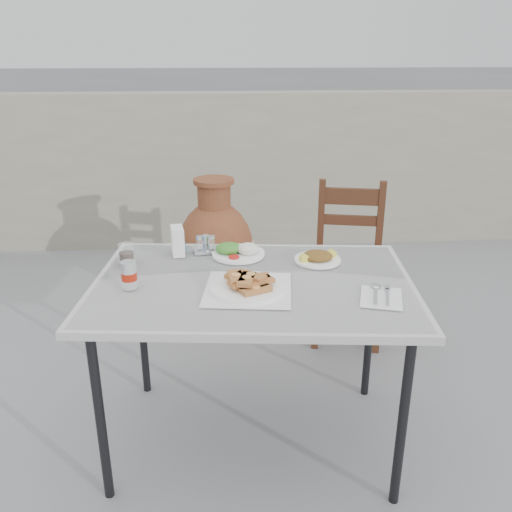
{
  "coord_description": "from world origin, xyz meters",
  "views": [
    {
      "loc": [
        -0.03,
        -1.78,
        1.53
      ],
      "look_at": [
        0.1,
        0.1,
        0.8
      ],
      "focal_mm": 38.0,
      "sensor_mm": 36.0,
      "label": 1
    }
  ],
  "objects": [
    {
      "name": "back_wall",
      "position": [
        0.0,
        2.5,
        0.6
      ],
      "size": [
        6.0,
        0.25,
        1.2
      ],
      "primitive_type": "cube",
      "color": "gray",
      "rests_on": "ground"
    },
    {
      "name": "napkin_holder",
      "position": [
        -0.21,
        0.35,
        0.78
      ],
      "size": [
        0.07,
        0.1,
        0.12
      ],
      "rotation": [
        0.0,
        0.0,
        0.16
      ],
      "color": "silver",
      "rests_on": "cafe_table"
    },
    {
      "name": "soda_can",
      "position": [
        -0.36,
        0.02,
        0.77
      ],
      "size": [
        0.06,
        0.06,
        0.1
      ],
      "color": "silver",
      "rests_on": "cafe_table"
    },
    {
      "name": "pide_plate",
      "position": [
        0.06,
        -0.03,
        0.75
      ],
      "size": [
        0.34,
        0.34,
        0.06
      ],
      "rotation": [
        0.0,
        0.0,
        -0.12
      ],
      "color": "silver",
      "rests_on": "cafe_table"
    },
    {
      "name": "cutlery_napkin",
      "position": [
        0.52,
        -0.11,
        0.72
      ],
      "size": [
        0.18,
        0.21,
        0.01
      ],
      "rotation": [
        0.0,
        0.0,
        -0.28
      ],
      "color": "silver",
      "rests_on": "cafe_table"
    },
    {
      "name": "terracotta_urn",
      "position": [
        -0.06,
        1.33,
        0.37
      ],
      "size": [
        0.46,
        0.46,
        0.81
      ],
      "color": "brown",
      "rests_on": "ground"
    },
    {
      "name": "salad_chopped_plate",
      "position": [
        0.36,
        0.23,
        0.74
      ],
      "size": [
        0.19,
        0.19,
        0.04
      ],
      "color": "white",
      "rests_on": "cafe_table"
    },
    {
      "name": "cafe_table",
      "position": [
        0.09,
        0.05,
        0.67
      ],
      "size": [
        1.25,
        0.91,
        0.72
      ],
      "rotation": [
        0.0,
        0.0,
        -0.09
      ],
      "color": "black",
      "rests_on": "ground"
    },
    {
      "name": "cola_glass",
      "position": [
        -0.4,
        0.24,
        0.76
      ],
      "size": [
        0.06,
        0.06,
        0.09
      ],
      "color": "white",
      "rests_on": "cafe_table"
    },
    {
      "name": "chair",
      "position": [
        0.66,
        0.92,
        0.44
      ],
      "size": [
        0.45,
        0.45,
        0.85
      ],
      "rotation": [
        0.0,
        0.0,
        -0.21
      ],
      "color": "#391C0F",
      "rests_on": "ground"
    },
    {
      "name": "condiment_caddy",
      "position": [
        -0.09,
        0.37,
        0.74
      ],
      "size": [
        0.12,
        0.1,
        0.07
      ],
      "rotation": [
        0.0,
        0.0,
        0.17
      ],
      "color": "silver",
      "rests_on": "cafe_table"
    },
    {
      "name": "ground",
      "position": [
        0.0,
        0.0,
        0.0
      ],
      "size": [
        80.0,
        80.0,
        0.0
      ],
      "primitive_type": "plane",
      "color": "slate",
      "rests_on": "ground"
    },
    {
      "name": "salad_rice_plate",
      "position": [
        0.04,
        0.31,
        0.74
      ],
      "size": [
        0.22,
        0.22,
        0.05
      ],
      "color": "white",
      "rests_on": "cafe_table"
    }
  ]
}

